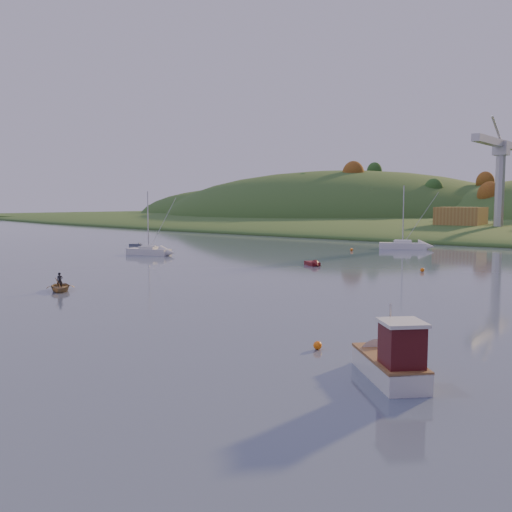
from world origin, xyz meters
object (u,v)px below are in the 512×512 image
Objects in this scene: fishing_boat at (386,357)px; grey_dinghy at (138,245)px; sailboat_near at (149,251)px; canoe at (60,287)px; red_tender at (314,264)px; sailboat_far at (403,245)px.

fishing_boat is 2.22× the size of grey_dinghy.
sailboat_near reaches higher than fishing_boat.
canoe is 34.26m from red_tender.
fishing_boat is at bearing -44.95° from sailboat_near.
sailboat_near is 0.89× the size of sailboat_far.
grey_dinghy is (-75.18, 45.57, -0.72)m from fishing_boat.
sailboat_far is 3.06× the size of canoe.
sailboat_far is at bearing 39.46° from sailboat_near.
fishing_boat is 78.14m from sailboat_far.
grey_dinghy is (-38.77, 40.86, -0.18)m from canoe.
canoe is at bearing -67.60° from sailboat_near.
sailboat_near is at bearing 13.26° from fishing_boat.
canoe is at bearing 36.27° from fishing_boat.
canoe is at bearing -79.60° from grey_dinghy.
sailboat_far is at bearing -22.04° from fishing_boat.
fishing_boat is 68.20m from sailboat_near.
sailboat_near is 45.37m from sailboat_far.
grey_dinghy is at bearing -155.79° from red_tender.
fishing_boat is 0.60× the size of sailboat_near.
sailboat_far is 66.64m from canoe.
red_tender is at bearing -7.22° from sailboat_near.
fishing_boat is at bearing -19.06° from red_tender.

